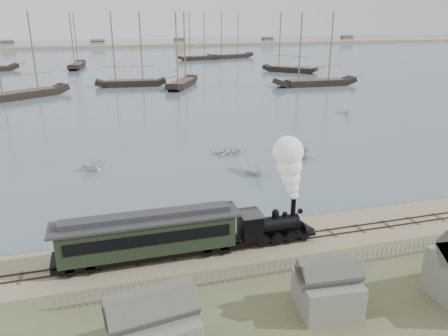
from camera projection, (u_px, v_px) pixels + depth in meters
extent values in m
plane|color=gray|center=(244.00, 234.00, 40.60)|extent=(600.00, 600.00, 0.00)
cube|color=#465864|center=(124.00, 60.00, 194.63)|extent=(600.00, 336.00, 0.06)
cube|color=#3B2720|center=(253.00, 246.00, 38.30)|extent=(120.00, 0.08, 0.12)
cube|color=#3B2720|center=(249.00, 241.00, 39.21)|extent=(120.00, 0.08, 0.12)
cube|color=#44342B|center=(251.00, 244.00, 38.78)|extent=(120.00, 1.80, 0.06)
cube|color=tan|center=(115.00, 47.00, 267.14)|extent=(500.00, 20.00, 1.80)
cube|color=black|center=(277.00, 234.00, 39.18)|extent=(6.73, 1.98, 0.25)
cylinder|color=black|center=(273.00, 225.00, 38.75)|extent=(4.16, 1.48, 1.48)
cube|color=black|center=(250.00, 226.00, 38.12)|extent=(1.78, 2.18, 2.28)
cube|color=#303033|center=(250.00, 213.00, 37.72)|extent=(1.98, 2.37, 0.12)
cylinder|color=black|center=(293.00, 208.00, 38.79)|extent=(0.44, 0.44, 1.58)
sphere|color=black|center=(276.00, 212.00, 38.41)|extent=(0.63, 0.63, 0.63)
cone|color=black|center=(309.00, 230.00, 40.04)|extent=(1.39, 1.98, 1.98)
cube|color=black|center=(300.00, 211.00, 39.08)|extent=(0.35, 0.35, 0.35)
cube|color=black|center=(149.00, 251.00, 36.21)|extent=(15.27, 2.51, 0.38)
cube|color=black|center=(148.00, 235.00, 35.70)|extent=(14.18, 2.73, 2.73)
cube|color=black|center=(150.00, 240.00, 34.35)|extent=(13.09, 0.06, 0.98)
cube|color=black|center=(146.00, 225.00, 36.86)|extent=(13.09, 0.06, 0.98)
cube|color=#303033|center=(147.00, 219.00, 35.22)|extent=(15.27, 2.95, 0.20)
cube|color=#303033|center=(147.00, 216.00, 35.11)|extent=(13.64, 1.31, 0.49)
imported|color=silver|center=(100.00, 247.00, 37.51)|extent=(4.93, 5.30, 0.89)
imported|color=silver|center=(93.00, 163.00, 56.89)|extent=(3.95, 4.18, 1.74)
imported|color=silver|center=(252.00, 167.00, 55.72)|extent=(4.22, 2.56, 1.53)
imported|color=silver|center=(229.00, 151.00, 63.66)|extent=(3.12, 4.13, 0.81)
imported|color=silver|center=(305.00, 151.00, 61.78)|extent=(4.36, 4.14, 1.79)
imported|color=silver|center=(347.00, 109.00, 89.55)|extent=(4.04, 3.03, 1.47)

